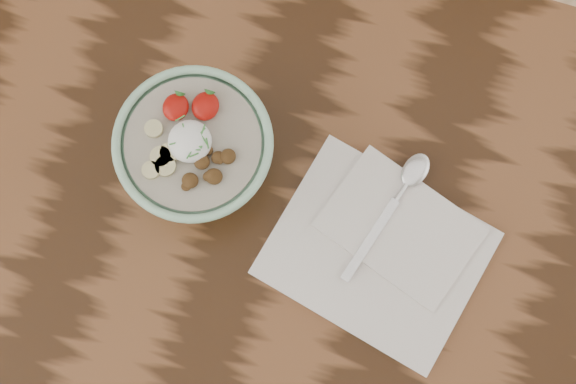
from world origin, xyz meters
The scene contains 4 objects.
table centered at (0.00, 0.00, 65.70)cm, with size 160.00×90.00×75.00cm.
breakfast_bowl centered at (-7.55, 10.75, 81.32)cm, with size 18.67×18.67×12.42cm.
napkin centered at (17.27, 6.75, 75.65)cm, with size 29.04×25.52×1.54cm.
spoon centered at (17.81, 14.63, 76.95)cm, with size 7.40×18.57×0.98cm.
Camera 1 is at (9.22, -6.61, 174.63)cm, focal length 50.00 mm.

